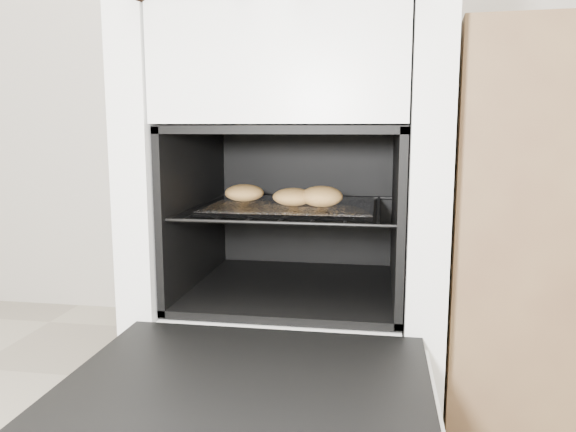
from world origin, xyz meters
name	(u,v)px	position (x,y,z in m)	size (l,w,h in m)	color
stove	(298,184)	(0.16, 1.15, 0.47)	(0.63, 0.70, 0.97)	white
oven_door	(248,390)	(0.16, 0.62, 0.21)	(0.57, 0.44, 0.04)	black
oven_rack	(294,208)	(0.16, 1.08, 0.43)	(0.46, 0.44, 0.01)	black
foil_sheet	(293,206)	(0.16, 1.06, 0.43)	(0.36, 0.32, 0.01)	silver
baked_rolls	(287,195)	(0.15, 1.05, 0.46)	(0.31, 0.19, 0.04)	#BB814B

